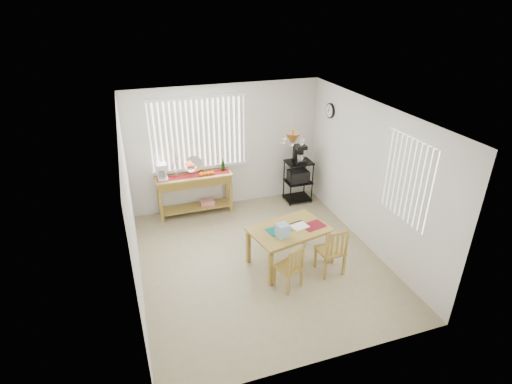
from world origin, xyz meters
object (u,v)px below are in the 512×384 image
object	(u,v)px
sideboard	(195,185)
chair_right	(332,251)
cart_items	(299,154)
wire_cart	(298,177)
dining_table	(289,232)
chair_left	(290,268)

from	to	relation	value
sideboard	chair_right	distance (m)	3.19
cart_items	chair_right	distance (m)	2.69
wire_cart	chair_right	distance (m)	2.60
wire_cart	sideboard	bearing A→B (deg)	176.36
dining_table	cart_items	bearing A→B (deg)	62.56
sideboard	dining_table	size ratio (longest dim) A/B	1.09
cart_items	dining_table	size ratio (longest dim) A/B	0.27
dining_table	chair_right	bearing A→B (deg)	-40.61
wire_cart	chair_right	size ratio (longest dim) A/B	1.09
dining_table	chair_right	xyz separation A→B (m)	(0.56, -0.48, -0.18)
wire_cart	chair_left	world-z (taller)	wire_cart
sideboard	dining_table	bearing A→B (deg)	-62.25
chair_left	chair_right	size ratio (longest dim) A/B	0.89
chair_right	dining_table	bearing A→B (deg)	139.39
dining_table	chair_left	world-z (taller)	chair_left
dining_table	wire_cart	bearing A→B (deg)	62.45
wire_cart	dining_table	distance (m)	2.33
sideboard	chair_left	distance (m)	2.98
sideboard	cart_items	world-z (taller)	cart_items
wire_cart	cart_items	size ratio (longest dim) A/B	2.43
sideboard	chair_left	bearing A→B (deg)	-71.69
wire_cart	chair_left	size ratio (longest dim) A/B	1.22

